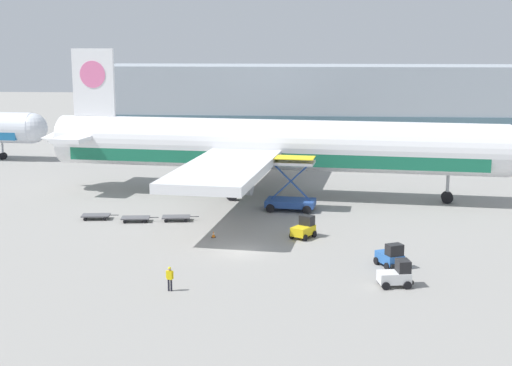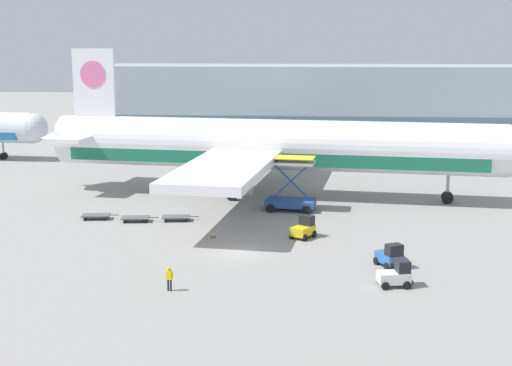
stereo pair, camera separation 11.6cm
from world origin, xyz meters
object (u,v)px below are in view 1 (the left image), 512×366
at_px(baggage_tug_far, 396,275).
at_px(baggage_dolly_lead, 96,216).
at_px(baggage_dolly_second, 136,218).
at_px(baggage_tug_mid, 304,228).
at_px(ground_crew_near, 170,277).
at_px(baggage_dolly_third, 176,217).
at_px(scissor_lift_loader, 291,190).
at_px(baggage_tug_foreground, 391,256).
at_px(airplane_main, 267,146).
at_px(traffic_cone_near, 213,234).

distance_m(baggage_tug_far, baggage_dolly_lead, 33.50).
bearing_deg(baggage_dolly_second, baggage_tug_mid, -22.64).
bearing_deg(ground_crew_near, baggage_dolly_third, -73.14).
relative_size(scissor_lift_loader, baggage_dolly_lead, 1.52).
height_order(scissor_lift_loader, baggage_dolly_third, scissor_lift_loader).
bearing_deg(scissor_lift_loader, baggage_tug_foreground, -59.43).
height_order(baggage_dolly_third, ground_crew_near, ground_crew_near).
bearing_deg(baggage_dolly_third, ground_crew_near, -87.92).
distance_m(airplane_main, baggage_dolly_lead, 21.62).
relative_size(baggage_tug_far, baggage_dolly_second, 0.70).
xyz_separation_m(airplane_main, baggage_tug_mid, (4.61, -18.11, -4.96)).
relative_size(airplane_main, baggage_tug_foreground, 20.66).
height_order(baggage_tug_far, baggage_dolly_lead, baggage_tug_far).
relative_size(baggage_dolly_lead, traffic_cone_near, 6.41).
bearing_deg(scissor_lift_loader, baggage_dolly_lead, -157.22).
bearing_deg(baggage_dolly_lead, airplane_main, 30.36).
bearing_deg(baggage_tug_foreground, traffic_cone_near, -142.75).
height_order(baggage_tug_mid, baggage_dolly_lead, baggage_tug_mid).
bearing_deg(traffic_cone_near, scissor_lift_loader, 59.89).
distance_m(baggage_tug_foreground, baggage_dolly_second, 27.16).
relative_size(airplane_main, baggage_dolly_second, 15.38).
bearing_deg(baggage_dolly_second, airplane_main, 40.34).
xyz_separation_m(ground_crew_near, traffic_cone_near, (1.17, 14.60, -0.79)).
bearing_deg(baggage_tug_mid, ground_crew_near, 179.22).
relative_size(baggage_dolly_lead, baggage_dolly_second, 1.00).
height_order(airplane_main, ground_crew_near, airplane_main).
relative_size(baggage_tug_far, baggage_dolly_lead, 0.70).
xyz_separation_m(scissor_lift_loader, baggage_tug_mid, (1.57, -10.99, -1.29)).
bearing_deg(baggage_tug_mid, traffic_cone_near, 125.54).
height_order(ground_crew_near, traffic_cone_near, ground_crew_near).
distance_m(airplane_main, baggage_tug_foreground, 29.27).
bearing_deg(baggage_tug_far, ground_crew_near, 177.75).
bearing_deg(scissor_lift_loader, baggage_tug_mid, -75.24).
relative_size(baggage_tug_foreground, baggage_tug_mid, 1.00).
relative_size(baggage_tug_foreground, baggage_dolly_second, 0.74).
height_order(baggage_dolly_second, baggage_dolly_third, same).
xyz_separation_m(scissor_lift_loader, baggage_dolly_second, (-15.32, -6.37, -1.78)).
bearing_deg(ground_crew_near, scissor_lift_loader, -99.35).
height_order(baggage_tug_foreground, baggage_dolly_third, baggage_tug_foreground).
distance_m(baggage_tug_foreground, baggage_dolly_lead, 31.28).
bearing_deg(traffic_cone_near, baggage_tug_far, -38.99).
bearing_deg(baggage_tug_far, baggage_tug_foreground, 78.69).
bearing_deg(baggage_dolly_lead, scissor_lift_loader, 8.81).
distance_m(airplane_main, baggage_dolly_third, 16.20).
height_order(scissor_lift_loader, ground_crew_near, scissor_lift_loader).
bearing_deg(baggage_tug_mid, baggage_tug_far, -120.86).
height_order(baggage_dolly_third, traffic_cone_near, traffic_cone_near).
height_order(airplane_main, baggage_tug_far, airplane_main).
bearing_deg(baggage_dolly_third, scissor_lift_loader, 19.33).
height_order(baggage_dolly_lead, baggage_dolly_third, same).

